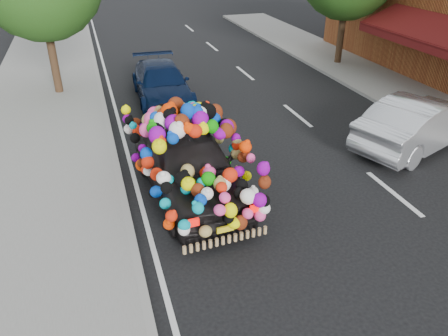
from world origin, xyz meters
name	(u,v)px	position (x,y,z in m)	size (l,w,h in m)	color
ground	(246,221)	(0.00, 0.00, 0.00)	(100.00, 100.00, 0.00)	black
sidewalk	(24,260)	(-4.30, 0.00, 0.06)	(4.00, 60.00, 0.12)	gray
kerb	(132,240)	(-2.35, 0.00, 0.07)	(0.15, 60.00, 0.13)	gray
lane_markings	(393,193)	(3.60, 0.00, 0.01)	(6.00, 50.00, 0.01)	silver
plush_art_car	(187,148)	(-0.86, 1.51, 1.11)	(2.48, 4.81, 2.17)	black
navy_sedan	(162,83)	(-0.32, 7.68, 0.64)	(1.78, 4.38, 1.27)	#061332
silver_hatchback	(420,123)	(5.70, 1.93, 0.71)	(1.51, 4.32, 1.42)	#B8BAC0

